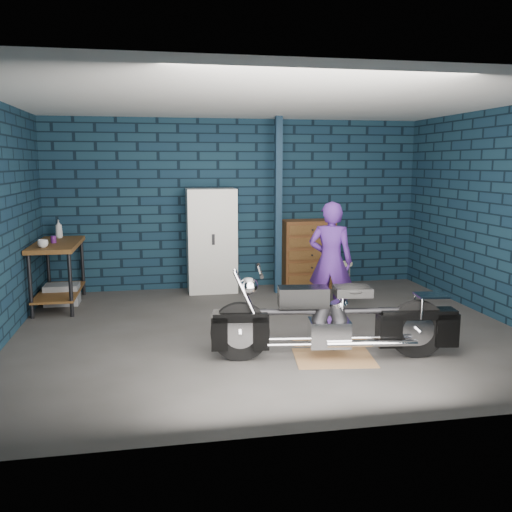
{
  "coord_description": "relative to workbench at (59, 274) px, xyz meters",
  "views": [
    {
      "loc": [
        -1.3,
        -6.15,
        2.0
      ],
      "look_at": [
        -0.1,
        0.3,
        0.88
      ],
      "focal_mm": 38.0,
      "sensor_mm": 36.0,
      "label": 1
    }
  ],
  "objects": [
    {
      "name": "ground",
      "position": [
        2.68,
        -1.72,
        -0.46
      ],
      "size": [
        6.0,
        6.0,
        0.0
      ],
      "primitive_type": "plane",
      "color": "#454341",
      "rests_on": "ground"
    },
    {
      "name": "room_walls",
      "position": [
        2.68,
        -1.17,
        1.45
      ],
      "size": [
        6.02,
        5.01,
        2.71
      ],
      "color": "#112638",
      "rests_on": "ground"
    },
    {
      "name": "support_post",
      "position": [
        3.23,
        0.23,
        0.9
      ],
      "size": [
        0.1,
        0.1,
        2.7
      ],
      "primitive_type": "cube",
      "color": "#13293D",
      "rests_on": "ground"
    },
    {
      "name": "workbench",
      "position": [
        0.0,
        0.0,
        0.0
      ],
      "size": [
        0.6,
        1.4,
        0.91
      ],
      "primitive_type": "cube",
      "color": "brown",
      "rests_on": "ground"
    },
    {
      "name": "drip_mat",
      "position": [
        3.16,
        -2.74,
        -0.45
      ],
      "size": [
        0.88,
        0.71,
        0.01
      ],
      "primitive_type": "cube",
      "rotation": [
        0.0,
        0.0,
        -0.13
      ],
      "color": "olive",
      "rests_on": "ground"
    },
    {
      "name": "motorcycle",
      "position": [
        3.16,
        -2.74,
        0.02
      ],
      "size": [
        2.23,
        0.87,
        0.96
      ],
      "primitive_type": null,
      "rotation": [
        0.0,
        0.0,
        -0.13
      ],
      "color": "black",
      "rests_on": "ground"
    },
    {
      "name": "person",
      "position": [
        3.56,
        -1.36,
        0.31
      ],
      "size": [
        0.66,
        0.56,
        1.53
      ],
      "primitive_type": "imported",
      "rotation": [
        0.0,
        0.0,
        2.72
      ],
      "color": "#421E73",
      "rests_on": "ground"
    },
    {
      "name": "storage_bin",
      "position": [
        0.02,
        0.07,
        -0.31
      ],
      "size": [
        0.47,
        0.33,
        0.29
      ],
      "primitive_type": "cube",
      "color": "gray",
      "rests_on": "ground"
    },
    {
      "name": "locker",
      "position": [
        2.23,
        0.51,
        0.35
      ],
      "size": [
        0.75,
        0.54,
        1.62
      ],
      "primitive_type": "cube",
      "color": "silver",
      "rests_on": "ground"
    },
    {
      "name": "tool_chest",
      "position": [
        3.8,
        0.51,
        0.09
      ],
      "size": [
        0.82,
        0.46,
        1.1
      ],
      "primitive_type": "cube",
      "color": "brown",
      "rests_on": "ground"
    },
    {
      "name": "shop_stool",
      "position": [
        3.98,
        -0.56,
        -0.16
      ],
      "size": [
        0.41,
        0.41,
        0.59
      ],
      "primitive_type": null,
      "rotation": [
        0.0,
        0.0,
        -0.33
      ],
      "color": "beige",
      "rests_on": "ground"
    },
    {
      "name": "cup_a",
      "position": [
        -0.09,
        -0.46,
        0.51
      ],
      "size": [
        0.14,
        0.14,
        0.11
      ],
      "primitive_type": "imported",
      "rotation": [
        0.0,
        0.0,
        0.01
      ],
      "color": "beige",
      "rests_on": "workbench"
    },
    {
      "name": "mug_purple",
      "position": [
        -0.03,
        -0.05,
        0.5
      ],
      "size": [
        0.08,
        0.08,
        0.1
      ],
      "primitive_type": "cylinder",
      "rotation": [
        0.0,
        0.0,
        -0.1
      ],
      "color": "#571B6C",
      "rests_on": "workbench"
    },
    {
      "name": "bottle",
      "position": [
        -0.04,
        0.49,
        0.59
      ],
      "size": [
        0.13,
        0.13,
        0.27
      ],
      "primitive_type": "imported",
      "rotation": [
        0.0,
        0.0,
        0.29
      ],
      "color": "gray",
      "rests_on": "workbench"
    }
  ]
}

